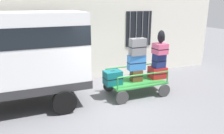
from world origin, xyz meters
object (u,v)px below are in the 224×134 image
at_px(suitcase_midleft_bottom, 136,75).
at_px(suitcase_center_bottom, 157,72).
at_px(van, 3,52).
at_px(backpack, 161,37).
at_px(suitcase_midleft_top, 138,47).
at_px(suitcase_center_top, 160,49).
at_px(suitcase_center_middle, 159,61).
at_px(suitcase_midleft_middle, 137,62).
at_px(luggage_cart, 136,83).
at_px(suitcase_left_bottom, 113,78).

height_order(suitcase_midleft_bottom, suitcase_center_bottom, same).
height_order(van, backpack, van).
distance_m(suitcase_midleft_top, suitcase_center_bottom, 1.34).
bearing_deg(backpack, van, 175.28).
bearing_deg(suitcase_center_top, suitcase_center_middle, 90.00).
xyz_separation_m(suitcase_midleft_bottom, backpack, (0.92, -0.01, 1.29)).
height_order(suitcase_midleft_middle, suitcase_center_top, suitcase_center_top).
height_order(suitcase_midleft_bottom, backpack, backpack).
distance_m(suitcase_center_bottom, suitcase_center_middle, 0.45).
bearing_deg(suitcase_center_bottom, luggage_cart, -177.44).
bearing_deg(backpack, luggage_cart, 179.46).
height_order(suitcase_center_top, backpack, backpack).
relative_size(luggage_cart, suitcase_midleft_bottom, 4.98).
bearing_deg(suitcase_center_top, suitcase_left_bottom, 178.76).
xyz_separation_m(luggage_cart, suitcase_midleft_middle, (0.00, 0.01, 0.76)).
height_order(suitcase_left_bottom, suitcase_center_middle, suitcase_center_middle).
bearing_deg(suitcase_center_top, suitcase_midleft_bottom, 177.71).
xyz_separation_m(suitcase_midleft_bottom, suitcase_midleft_middle, (0.00, 0.01, 0.46)).
relative_size(suitcase_midleft_top, suitcase_center_top, 1.23).
height_order(suitcase_midleft_top, suitcase_center_bottom, suitcase_midleft_top).
bearing_deg(van, suitcase_midleft_middle, -5.52).
bearing_deg(backpack, suitcase_midleft_top, -178.81).
bearing_deg(backpack, suitcase_center_middle, -165.65).
bearing_deg(suitcase_center_bottom, suitcase_midleft_top, -175.64).
height_order(luggage_cart, suitcase_midleft_top, suitcase_midleft_top).
distance_m(luggage_cart, suitcase_midleft_bottom, 0.30).
relative_size(suitcase_midleft_top, backpack, 1.30).
bearing_deg(suitcase_center_middle, backpack, 14.35).
relative_size(suitcase_left_bottom, backpack, 1.33).
relative_size(suitcase_midleft_bottom, suitcase_center_bottom, 0.68).
relative_size(suitcase_center_middle, backpack, 1.13).
height_order(van, suitcase_midleft_middle, van).
bearing_deg(luggage_cart, suitcase_midleft_bottom, 90.00).
bearing_deg(suitcase_center_top, suitcase_midleft_middle, 177.15).
bearing_deg(suitcase_left_bottom, suitcase_center_top, -1.24).
distance_m(suitcase_center_bottom, suitcase_center_top, 0.89).
xyz_separation_m(van, suitcase_midleft_top, (4.06, -0.43, -0.06)).
relative_size(suitcase_left_bottom, suitcase_midleft_top, 1.02).
xyz_separation_m(suitcase_center_bottom, suitcase_center_middle, (-0.00, -0.06, 0.45)).
bearing_deg(suitcase_midleft_top, suitcase_center_top, -0.39).
bearing_deg(van, suitcase_midleft_bottom, -5.64).
relative_size(van, suitcase_center_middle, 9.41).
distance_m(van, suitcase_center_middle, 4.99).
height_order(van, suitcase_left_bottom, van).
bearing_deg(van, suitcase_center_middle, -4.87).
distance_m(suitcase_midleft_bottom, suitcase_midleft_middle, 0.46).
distance_m(suitcase_left_bottom, suitcase_center_bottom, 1.76).
relative_size(suitcase_center_middle, suitcase_center_top, 1.06).
bearing_deg(suitcase_midleft_top, suitcase_midleft_bottom, 90.00).
xyz_separation_m(suitcase_midleft_middle, suitcase_center_top, (0.88, -0.04, 0.42)).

